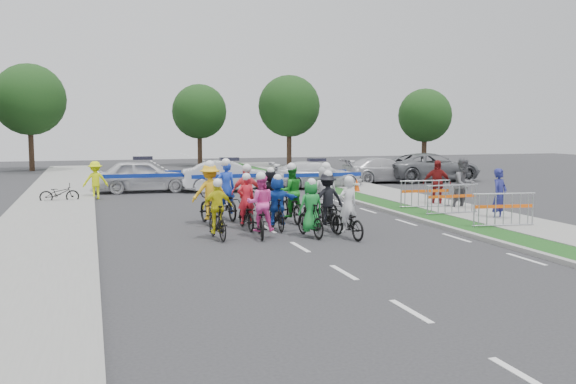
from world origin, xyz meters
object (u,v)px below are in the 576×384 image
object	(u,v)px
barrier_0	(504,211)
cone_1	(357,186)
marshal_hiviz	(95,180)
rider_7	(325,200)
rider_11	(270,196)
spectator_0	(500,195)
spectator_1	(464,184)
spectator_2	(437,183)
rider_4	(327,207)
tree_2	(425,116)
civilian_sedan	(384,170)
rider_1	(311,214)
rider_5	(277,206)
rider_8	(291,200)
rider_2	(260,213)
rider_9	(247,201)
tree_1	(289,106)
rider_6	(246,210)
rider_0	(347,217)
tree_4	(199,112)
civilian_suv	(431,167)
rider_3	(218,216)
parked_bike	(59,193)
cone_0	(326,195)
rider_12	(226,199)
police_car_1	(229,176)
barrier_2	(425,195)
rider_10	(210,200)
barrier_1	(452,201)
police_car_2	(317,175)

from	to	relation	value
barrier_0	cone_1	size ratio (longest dim) A/B	2.86
marshal_hiviz	rider_7	bearing A→B (deg)	121.97
rider_11	spectator_0	size ratio (longest dim) A/B	0.99
spectator_1	spectator_2	xyz separation A→B (m)	(-0.44, 1.19, -0.06)
rider_4	tree_2	size ratio (longest dim) A/B	0.31
civilian_sedan	spectator_1	bearing A→B (deg)	168.99
rider_1	rider_5	distance (m)	1.54
rider_7	spectator_2	size ratio (longest dim) A/B	1.09
barrier_0	rider_8	bearing A→B (deg)	149.22
rider_2	cone_1	size ratio (longest dim) A/B	2.72
marshal_hiviz	rider_1	bearing A→B (deg)	111.54
marshal_hiviz	cone_1	size ratio (longest dim) A/B	2.30
rider_9	tree_1	xyz separation A→B (m)	(9.39, 25.74, 3.80)
rider_4	rider_6	bearing A→B (deg)	-21.74
rider_4	rider_0	bearing A→B (deg)	89.64
tree_1	tree_4	size ratio (longest dim) A/B	1.08
marshal_hiviz	tree_1	xyz separation A→B (m)	(13.94, 17.10, 3.73)
rider_11	civilian_suv	distance (m)	16.69
rider_7	spectator_1	bearing A→B (deg)	-170.27
rider_8	tree_4	size ratio (longest dim) A/B	0.31
spectator_1	tree_2	distance (m)	23.34
rider_1	rider_8	xyz separation A→B (m)	(0.30, 2.83, 0.06)
rider_1	rider_5	world-z (taller)	rider_5
rider_2	rider_3	bearing A→B (deg)	10.17
rider_3	parked_bike	size ratio (longest dim) A/B	1.11
cone_0	rider_12	bearing A→B (deg)	-146.96
police_car_1	tree_2	xyz separation A→B (m)	(16.82, 11.62, 3.10)
rider_3	rider_5	size ratio (longest dim) A/B	1.00
civilian_sedan	tree_2	xyz separation A→B (m)	(7.72, 9.45, 3.15)
barrier_2	parked_bike	bearing A→B (deg)	154.29
rider_8	spectator_0	bearing A→B (deg)	163.11
rider_10	tree_4	xyz separation A→B (m)	(4.54, 29.58, 3.40)
cone_1	rider_0	bearing A→B (deg)	-114.50
rider_3	cone_0	size ratio (longest dim) A/B	2.42
rider_0	spectator_0	xyz separation A→B (m)	(5.97, 1.49, 0.28)
rider_7	spectator_0	distance (m)	5.76
civilian_sedan	rider_3	bearing A→B (deg)	140.77
civilian_sedan	barrier_0	bearing A→B (deg)	167.23
cone_1	rider_12	bearing A→B (deg)	-140.66
barrier_1	cone_0	xyz separation A→B (m)	(-2.75, 4.93, -0.22)
tree_4	police_car_1	bearing A→B (deg)	-95.29
cone_1	tree_4	xyz separation A→B (m)	(-3.53, 22.46, 3.85)
rider_4	police_car_1	distance (m)	12.00
tree_2	barrier_0	bearing A→B (deg)	-114.17
barrier_1	barrier_2	size ratio (longest dim) A/B	1.00
rider_0	tree_2	xyz separation A→B (m)	(16.32, 25.12, 3.25)
cone_1	tree_2	xyz separation A→B (m)	(11.47, 14.46, 3.49)
rider_9	barrier_1	world-z (taller)	rider_9
police_car_2	barrier_1	size ratio (longest dim) A/B	2.32
rider_9	civilian_suv	xyz separation A→B (m)	(13.60, 12.30, 0.05)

